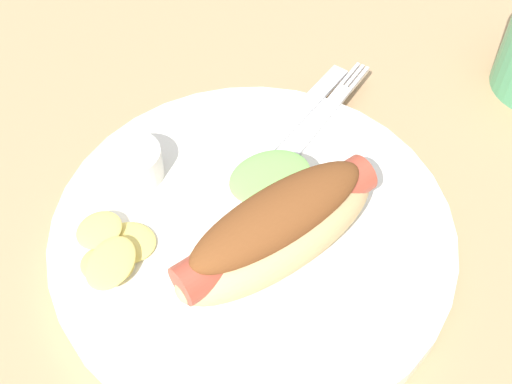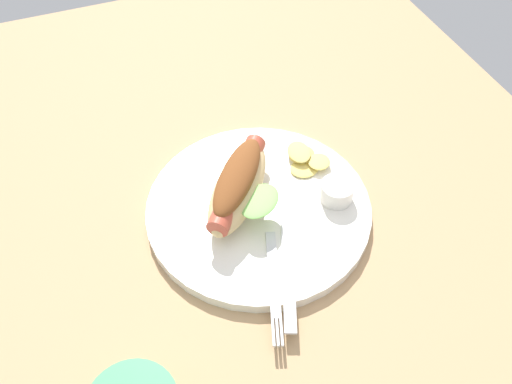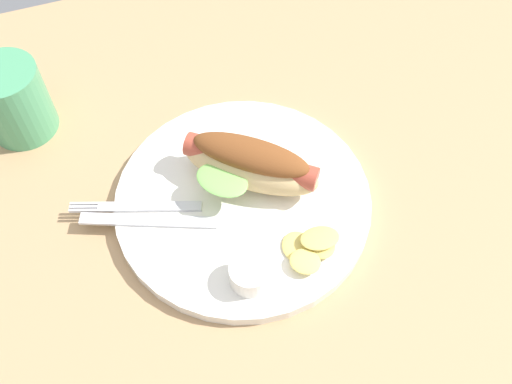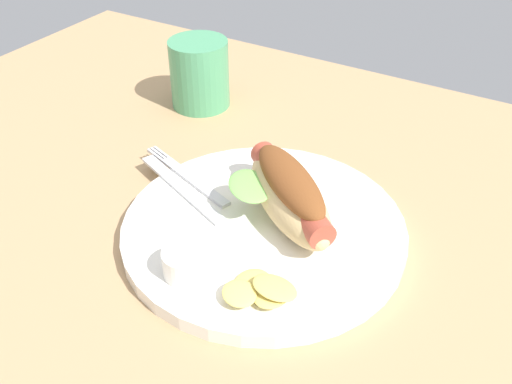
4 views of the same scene
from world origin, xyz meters
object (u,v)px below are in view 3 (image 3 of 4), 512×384
at_px(plate, 243,201).
at_px(hot_dog, 250,163).
at_px(fork, 139,207).
at_px(drinking_cup, 14,101).
at_px(sauce_ramekin, 250,274).
at_px(knife, 148,221).
at_px(chips_pile, 311,247).

xyz_separation_m(plate, hot_dog, (0.02, 0.02, 0.04)).
height_order(fork, drinking_cup, drinking_cup).
distance_m(plate, sauce_ramekin, 0.10).
bearing_deg(plate, knife, 177.42).
bearing_deg(hot_dog, drinking_cup, 1.25).
relative_size(sauce_ramekin, fork, 0.30).
height_order(plate, drinking_cup, drinking_cup).
xyz_separation_m(sauce_ramekin, drinking_cup, (-0.20, 0.30, 0.02)).
bearing_deg(drinking_cup, chips_pile, -47.31).
relative_size(sauce_ramekin, chips_pile, 0.62).
xyz_separation_m(chips_pile, drinking_cup, (-0.27, 0.29, 0.02)).
distance_m(sauce_ramekin, chips_pile, 0.07).
xyz_separation_m(plate, drinking_cup, (-0.22, 0.20, 0.04)).
xyz_separation_m(hot_dog, chips_pile, (0.03, -0.11, -0.02)).
bearing_deg(drinking_cup, knife, -60.37).
relative_size(hot_dog, knife, 1.04).
height_order(sauce_ramekin, knife, sauce_ramekin).
xyz_separation_m(sauce_ramekin, chips_pile, (0.07, 0.01, -0.01)).
bearing_deg(fork, hot_dog, -163.24).
distance_m(sauce_ramekin, drinking_cup, 0.36).
xyz_separation_m(fork, knife, (0.01, -0.02, -0.00)).
distance_m(hot_dog, knife, 0.13).
bearing_deg(drinking_cup, plate, -42.58).
relative_size(plate, chips_pile, 4.20).
bearing_deg(sauce_ramekin, knife, 128.65).
xyz_separation_m(plate, fork, (-0.12, 0.03, 0.01)).
distance_m(fork, chips_pile, 0.20).
height_order(hot_dog, drinking_cup, drinking_cup).
bearing_deg(drinking_cup, sauce_ramekin, -57.06).
height_order(knife, drinking_cup, drinking_cup).
relative_size(knife, chips_pile, 2.19).
relative_size(hot_dog, sauce_ramekin, 3.72).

